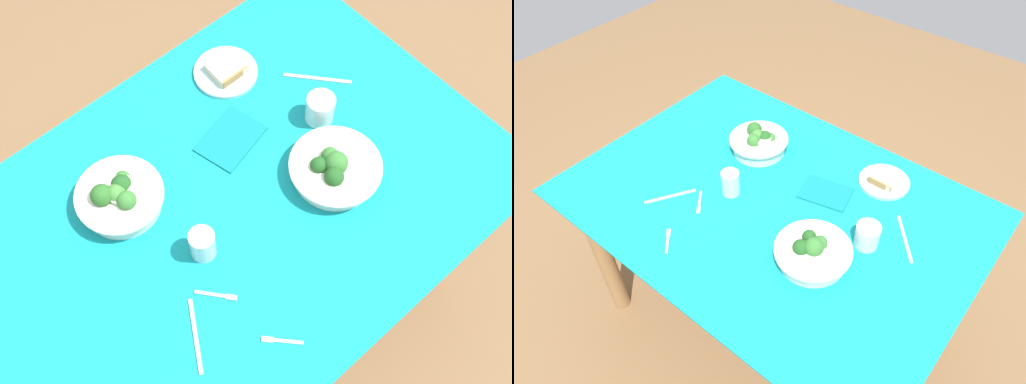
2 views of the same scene
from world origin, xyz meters
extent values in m
plane|color=brown|center=(0.00, 0.00, 0.00)|extent=(6.00, 6.00, 0.00)
cube|color=teal|center=(0.00, 0.00, 0.76)|extent=(1.39, 0.99, 0.01)
cube|color=#9E7547|center=(0.00, 0.00, 0.74)|extent=(1.35, 0.96, 0.02)
cylinder|color=#9E7547|center=(0.59, -0.39, 0.36)|extent=(0.07, 0.07, 0.73)
cylinder|color=#9E7547|center=(-0.59, 0.39, 0.36)|extent=(0.07, 0.07, 0.73)
cylinder|color=#9E7547|center=(0.59, 0.39, 0.36)|extent=(0.07, 0.07, 0.73)
cylinder|color=silver|center=(-0.22, 0.18, 0.78)|extent=(0.20, 0.20, 0.05)
cylinder|color=silver|center=(-0.22, 0.18, 0.81)|extent=(0.22, 0.22, 0.01)
sphere|color=#33702D|center=(-0.18, 0.21, 0.82)|extent=(0.04, 0.04, 0.04)
sphere|color=#286023|center=(-0.25, 0.20, 0.83)|extent=(0.06, 0.06, 0.06)
sphere|color=#1E511E|center=(-0.20, 0.20, 0.82)|extent=(0.06, 0.06, 0.06)
sphere|color=#3D7A33|center=(-0.22, 0.18, 0.82)|extent=(0.05, 0.05, 0.05)
sphere|color=#33702D|center=(-0.21, 0.15, 0.83)|extent=(0.05, 0.05, 0.05)
cylinder|color=beige|center=(-0.21, 0.18, 0.83)|extent=(0.08, 0.08, 0.01)
cylinder|color=silver|center=(0.25, -0.11, 0.78)|extent=(0.22, 0.22, 0.04)
cylinder|color=silver|center=(0.25, -0.11, 0.81)|extent=(0.24, 0.24, 0.01)
sphere|color=#1E511E|center=(0.22, -0.14, 0.82)|extent=(0.05, 0.05, 0.05)
sphere|color=#33702D|center=(0.26, -0.09, 0.82)|extent=(0.05, 0.05, 0.05)
sphere|color=#33702D|center=(0.25, -0.11, 0.82)|extent=(0.06, 0.06, 0.06)
sphere|color=#1E511E|center=(0.21, -0.09, 0.82)|extent=(0.04, 0.04, 0.04)
cylinder|color=#99C6D1|center=(0.25, 0.33, 0.77)|extent=(0.18, 0.18, 0.01)
cube|color=beige|center=(0.25, 0.33, 0.78)|extent=(0.09, 0.09, 0.02)
cube|color=#9E703D|center=(0.25, 0.28, 0.78)|extent=(0.09, 0.01, 0.03)
cylinder|color=silver|center=(-0.14, -0.06, 0.81)|extent=(0.06, 0.06, 0.09)
cylinder|color=silver|center=(0.35, 0.04, 0.80)|extent=(0.08, 0.08, 0.08)
cube|color=#B7B7BC|center=(-0.20, -0.15, 0.76)|extent=(0.05, 0.06, 0.00)
cube|color=#B7B7BC|center=(-0.17, -0.19, 0.76)|extent=(0.03, 0.03, 0.00)
cube|color=#B7B7BC|center=(-0.14, -0.36, 0.76)|extent=(0.05, 0.06, 0.00)
cube|color=#B7B7BC|center=(-0.17, -0.32, 0.76)|extent=(0.03, 0.03, 0.00)
cube|color=#B7B7BC|center=(0.43, 0.14, 0.76)|extent=(0.13, 0.15, 0.00)
cube|color=#B7B7BC|center=(-0.29, -0.21, 0.76)|extent=(0.10, 0.16, 0.00)
cube|color=#0F777D|center=(0.12, 0.15, 0.76)|extent=(0.20, 0.16, 0.01)
camera|label=1|loc=(-0.48, -0.63, 2.30)|focal=47.39mm
camera|label=2|loc=(0.72, -0.90, 1.96)|focal=33.63mm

